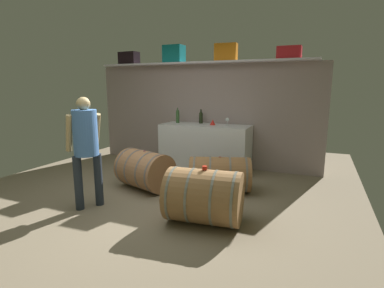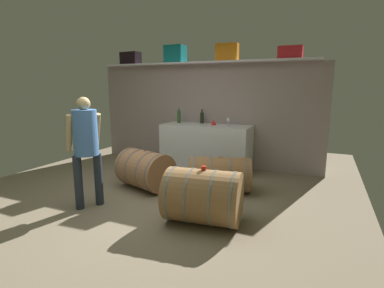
{
  "view_description": "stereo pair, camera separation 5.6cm",
  "coord_description": "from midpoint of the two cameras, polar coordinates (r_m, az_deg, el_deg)",
  "views": [
    {
      "loc": [
        2.23,
        -3.32,
        1.63
      ],
      "look_at": [
        0.54,
        0.62,
        0.79
      ],
      "focal_mm": 27.84,
      "sensor_mm": 36.0,
      "label": 1
    },
    {
      "loc": [
        2.28,
        -3.3,
        1.63
      ],
      "look_at": [
        0.54,
        0.62,
        0.79
      ],
      "focal_mm": 27.84,
      "sensor_mm": 36.0,
      "label": 2
    }
  ],
  "objects": [
    {
      "name": "red_funnel",
      "position": [
        5.77,
        4.45,
        4.17
      ],
      "size": [
        0.11,
        0.11,
        0.1
      ],
      "primitive_type": "cone",
      "color": "red",
      "rests_on": "work_cabinet"
    },
    {
      "name": "wine_glass",
      "position": [
        5.73,
        7.25,
        4.6
      ],
      "size": [
        0.07,
        0.07,
        0.15
      ],
      "color": "white",
      "rests_on": "work_cabinet"
    },
    {
      "name": "toolcase_teal",
      "position": [
        6.31,
        -2.95,
        16.81
      ],
      "size": [
        0.4,
        0.3,
        0.35
      ],
      "primitive_type": "cube",
      "rotation": [
        0.0,
        0.0,
        -0.02
      ],
      "color": "#0F7981",
      "rests_on": "high_shelf_board"
    },
    {
      "name": "wine_bottle_dark",
      "position": [
        6.02,
        2.2,
        5.17
      ],
      "size": [
        0.08,
        0.08,
        0.28
      ],
      "color": "black",
      "rests_on": "work_cabinet"
    },
    {
      "name": "toolcase_red",
      "position": [
        5.67,
        18.62,
        16.27
      ],
      "size": [
        0.41,
        0.28,
        0.21
      ],
      "primitive_type": "cube",
      "rotation": [
        0.0,
        0.0,
        -0.01
      ],
      "color": "red",
      "rests_on": "high_shelf_board"
    },
    {
      "name": "wine_barrel_flank",
      "position": [
        4.68,
        5.71,
        -5.82
      ],
      "size": [
        1.06,
        0.82,
        0.56
      ],
      "rotation": [
        0.0,
        0.0,
        0.34
      ],
      "color": "#9D6B40",
      "rests_on": "ground"
    },
    {
      "name": "work_cabinet",
      "position": [
        5.86,
        2.99,
        -0.64
      ],
      "size": [
        1.73,
        0.66,
        0.89
      ],
      "primitive_type": "cube",
      "color": "silver",
      "rests_on": "ground"
    },
    {
      "name": "toolcase_orange",
      "position": [
        5.9,
        7.02,
        17.04
      ],
      "size": [
        0.43,
        0.22,
        0.32
      ],
      "primitive_type": "cube",
      "rotation": [
        0.0,
        0.0,
        0.06
      ],
      "color": "orange",
      "rests_on": "high_shelf_board"
    },
    {
      "name": "toolcase_black",
      "position": [
        6.87,
        -11.44,
        15.79
      ],
      "size": [
        0.45,
        0.26,
        0.26
      ],
      "primitive_type": "cube",
      "rotation": [
        0.0,
        0.0,
        -0.08
      ],
      "color": "black",
      "rests_on": "high_shelf_board"
    },
    {
      "name": "back_wall_panel",
      "position": [
        6.21,
        2.52,
        5.48
      ],
      "size": [
        4.78,
        0.1,
        2.06
      ],
      "primitive_type": "cube",
      "color": "gray",
      "rests_on": "ground"
    },
    {
      "name": "wine_bottle_green",
      "position": [
        6.1,
        -2.28,
        5.39
      ],
      "size": [
        0.07,
        0.07,
        0.31
      ],
      "color": "#35572E",
      "rests_on": "work_cabinet"
    },
    {
      "name": "high_shelf_board",
      "position": [
        6.06,
        2.06,
        15.27
      ],
      "size": [
        4.4,
        0.4,
        0.03
      ],
      "primitive_type": "cube",
      "color": "silver",
      "rests_on": "back_wall_panel"
    },
    {
      "name": "ground_plane",
      "position": [
        4.81,
        -5.71,
        -8.97
      ],
      "size": [
        5.98,
        8.1,
        0.02
      ],
      "primitive_type": "cube",
      "color": "#83745C"
    },
    {
      "name": "winemaker_pouring",
      "position": [
        4.17,
        -19.31,
        0.58
      ],
      "size": [
        0.44,
        0.5,
        1.49
      ],
      "rotation": [
        0.0,
        0.0,
        1.03
      ],
      "color": "#262F3B",
      "rests_on": "ground"
    },
    {
      "name": "wine_barrel_far",
      "position": [
        4.86,
        -8.61,
        -4.88
      ],
      "size": [
        0.99,
        0.84,
        0.62
      ],
      "rotation": [
        0.0,
        0.0,
        -0.32
      ],
      "color": "#AE7850",
      "rests_on": "ground"
    },
    {
      "name": "wine_barrel_near",
      "position": [
        3.62,
        2.62,
        -9.98
      ],
      "size": [
        0.95,
        0.75,
        0.67
      ],
      "rotation": [
        0.0,
        0.0,
        0.11
      ],
      "color": "olive",
      "rests_on": "ground"
    },
    {
      "name": "tasting_cup",
      "position": [
        3.51,
        2.7,
        -4.59
      ],
      "size": [
        0.06,
        0.06,
        0.04
      ],
      "primitive_type": "cylinder",
      "color": "red",
      "rests_on": "wine_barrel_near"
    }
  ]
}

